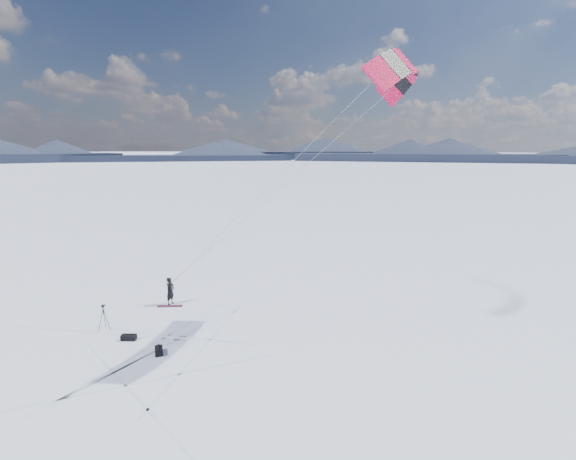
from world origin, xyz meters
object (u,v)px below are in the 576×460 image
Objects in this scene: snowkiter at (171,304)px; tripod at (104,314)px; gear_bag_b at (159,351)px; snowboard at (170,306)px; gear_bag_a at (129,337)px.

snowkiter is 4.64m from tripod.
tripod is 1.78× the size of gear_bag_b.
gear_bag_a is at bearing -103.74° from snowboard.
snowkiter is 1.21× the size of tripod.
snowkiter is 1.14× the size of snowboard.
tripod reaches higher than gear_bag_a.
snowkiter is 0.40m from snowboard.
snowkiter is 2.16× the size of gear_bag_b.
gear_bag_b is at bearing -147.04° from snowkiter.
snowkiter reaches higher than gear_bag_a.
snowkiter is 6.52m from gear_bag_b.
snowboard is 1.89× the size of gear_bag_b.
tripod is 2.24m from gear_bag_a.
snowkiter is at bearing 92.13° from snowboard.
gear_bag_a is (2.03, -4.61, 0.15)m from snowkiter.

